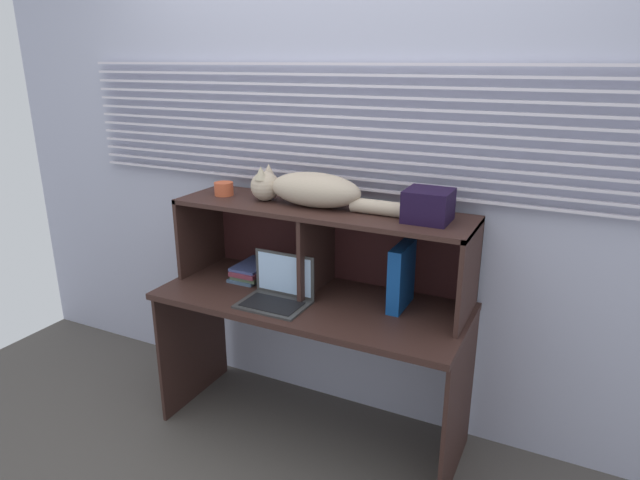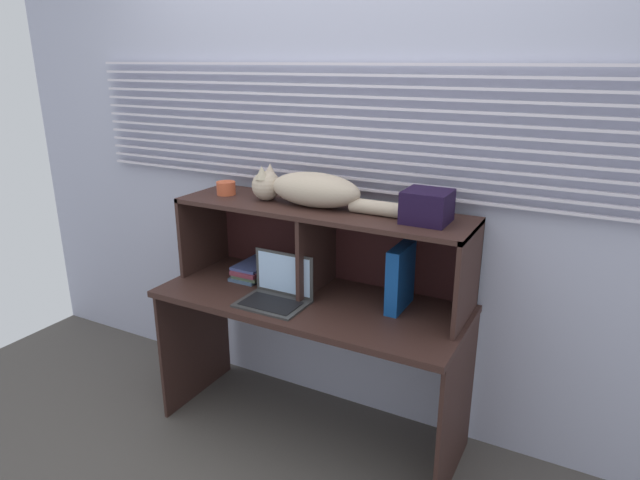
# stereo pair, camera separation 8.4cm
# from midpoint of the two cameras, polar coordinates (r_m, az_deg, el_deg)

# --- Properties ---
(ground_plane) EXTENTS (4.40, 4.40, 0.00)m
(ground_plane) POSITION_cam_midpoint_polar(r_m,az_deg,el_deg) (2.84, -2.24, -21.24)
(ground_plane) COLOR #4C4742
(back_panel_with_blinds) EXTENTS (4.40, 0.08, 2.50)m
(back_panel_with_blinds) POSITION_cam_midpoint_polar(r_m,az_deg,el_deg) (2.73, 3.30, 6.62)
(back_panel_with_blinds) COLOR #AAADC5
(back_panel_with_blinds) RESTS_ON ground
(desk) EXTENTS (1.47, 0.61, 0.74)m
(desk) POSITION_cam_midpoint_polar(r_m,az_deg,el_deg) (2.66, -0.13, -8.80)
(desk) COLOR #35201B
(desk) RESTS_ON ground
(hutch_shelf_unit) EXTENTS (1.42, 0.39, 0.42)m
(hutch_shelf_unit) POSITION_cam_midpoint_polar(r_m,az_deg,el_deg) (2.61, 1.24, 1.04)
(hutch_shelf_unit) COLOR #35201B
(hutch_shelf_unit) RESTS_ON desk
(cat) EXTENTS (0.79, 0.19, 0.17)m
(cat) POSITION_cam_midpoint_polar(r_m,az_deg,el_deg) (2.55, -0.14, 5.22)
(cat) COLOR #B9A58D
(cat) RESTS_ON hutch_shelf_unit
(laptop) EXTENTS (0.31, 0.22, 0.22)m
(laptop) POSITION_cam_midpoint_polar(r_m,az_deg,el_deg) (2.55, -3.58, -5.41)
(laptop) COLOR #363636
(laptop) RESTS_ON desk
(binder_upright) EXTENTS (0.06, 0.22, 0.29)m
(binder_upright) POSITION_cam_midpoint_polar(r_m,az_deg,el_deg) (2.48, 9.27, -3.85)
(binder_upright) COLOR navy
(binder_upright) RESTS_ON desk
(book_stack) EXTENTS (0.16, 0.24, 0.07)m
(book_stack) POSITION_cam_midpoint_polar(r_m,az_deg,el_deg) (2.85, -5.97, -3.11)
(book_stack) COLOR #415977
(book_stack) RESTS_ON desk
(small_basket) EXTENTS (0.10, 0.10, 0.07)m
(small_basket) POSITION_cam_midpoint_polar(r_m,az_deg,el_deg) (2.82, -8.85, 5.32)
(small_basket) COLOR #C35331
(small_basket) RESTS_ON hutch_shelf_unit
(storage_box) EXTENTS (0.19, 0.18, 0.14)m
(storage_box) POSITION_cam_midpoint_polar(r_m,az_deg,el_deg) (2.35, 12.03, 3.41)
(storage_box) COLOR black
(storage_box) RESTS_ON hutch_shelf_unit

